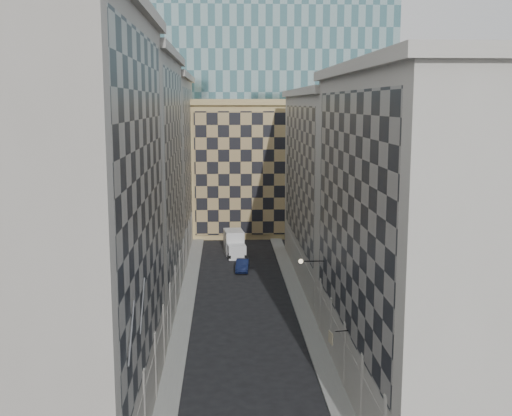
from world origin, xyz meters
name	(u,v)px	position (x,y,z in m)	size (l,w,h in m)	color
sidewalk_west	(184,314)	(-5.25, 30.00, 0.07)	(1.50, 100.00, 0.15)	gray
sidewalk_east	(304,312)	(5.25, 30.00, 0.07)	(1.50, 100.00, 0.15)	gray
bldg_left_a	(55,222)	(-10.88, 11.00, 11.82)	(10.80, 22.80, 23.70)	gray
bldg_left_b	(120,182)	(-10.88, 33.00, 11.32)	(10.80, 22.80, 22.70)	gray
bldg_left_c	(149,165)	(-10.88, 55.00, 10.83)	(10.80, 22.80, 21.70)	gray
bldg_right_a	(424,231)	(10.88, 15.00, 10.32)	(10.80, 26.80, 20.70)	#ADA99F
bldg_right_b	(345,185)	(10.89, 42.00, 9.85)	(10.80, 28.80, 19.70)	#ADA99F
tan_block	(250,165)	(2.00, 67.90, 9.44)	(16.80, 14.80, 18.80)	tan
church_tower	(234,49)	(0.00, 82.00, 26.95)	(7.20, 7.20, 51.50)	#2E2824
flagpoles_left	(137,318)	(-5.90, 6.00, 8.00)	(0.10, 6.33, 2.33)	gray
bracket_lamp	(303,261)	(4.38, 24.00, 6.20)	(1.98, 0.36, 0.36)	black
box_truck	(234,245)	(-0.49, 52.32, 1.27)	(2.75, 5.53, 2.92)	silver
dark_car	(242,265)	(0.27, 44.71, 0.65)	(1.37, 3.93, 1.29)	#10193C
shop_sign	(332,337)	(4.96, 13.94, 3.83)	(1.22, 0.75, 0.83)	black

